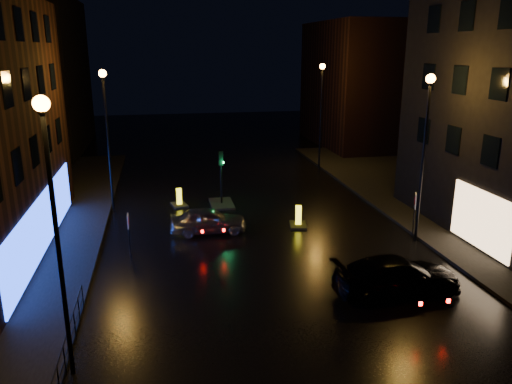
# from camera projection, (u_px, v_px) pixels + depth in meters

# --- Properties ---
(ground) EXTENTS (120.00, 120.00, 0.00)m
(ground) POSITION_uv_depth(u_px,v_px,m) (301.00, 315.00, 18.53)
(ground) COLOR black
(ground) RESTS_ON ground
(pavement_right) EXTENTS (12.00, 44.00, 0.15)m
(pavement_right) POSITION_uv_depth(u_px,v_px,m) (498.00, 219.00, 28.63)
(pavement_right) COLOR black
(pavement_right) RESTS_ON ground
(building_far_left) EXTENTS (8.00, 16.00, 14.00)m
(building_far_left) POSITION_uv_depth(u_px,v_px,m) (35.00, 76.00, 46.64)
(building_far_left) COLOR black
(building_far_left) RESTS_ON ground
(building_far_right) EXTENTS (8.00, 14.00, 12.00)m
(building_far_right) POSITION_uv_depth(u_px,v_px,m) (359.00, 84.00, 49.78)
(building_far_right) COLOR black
(building_far_right) RESTS_ON ground
(street_lamp_lnear) EXTENTS (0.44, 0.44, 8.37)m
(street_lamp_lnear) POSITION_uv_depth(u_px,v_px,m) (52.00, 199.00, 13.67)
(street_lamp_lnear) COLOR black
(street_lamp_lnear) RESTS_ON ground
(street_lamp_lfar) EXTENTS (0.44, 0.44, 8.37)m
(street_lamp_lfar) POSITION_uv_depth(u_px,v_px,m) (106.00, 119.00, 28.75)
(street_lamp_lfar) COLOR black
(street_lamp_lfar) RESTS_ON ground
(street_lamp_rnear) EXTENTS (0.44, 0.44, 8.37)m
(street_lamp_rnear) POSITION_uv_depth(u_px,v_px,m) (425.00, 133.00, 24.07)
(street_lamp_rnear) COLOR black
(street_lamp_rnear) RESTS_ON ground
(street_lamp_rfar) EXTENTS (0.44, 0.44, 8.37)m
(street_lamp_rfar) POSITION_uv_depth(u_px,v_px,m) (321.00, 100.00, 39.15)
(street_lamp_rfar) COLOR black
(street_lamp_rfar) RESTS_ON ground
(traffic_signal) EXTENTS (1.40, 2.40, 3.45)m
(traffic_signal) POSITION_uv_depth(u_px,v_px,m) (222.00, 197.00, 31.37)
(traffic_signal) COLOR black
(traffic_signal) RESTS_ON ground
(guard_railing) EXTENTS (0.05, 6.04, 1.00)m
(guard_railing) POSITION_uv_depth(u_px,v_px,m) (69.00, 334.00, 15.92)
(guard_railing) COLOR black
(guard_railing) RESTS_ON ground
(silver_hatchback) EXTENTS (4.07, 1.73, 1.37)m
(silver_hatchback) POSITION_uv_depth(u_px,v_px,m) (208.00, 220.00, 26.59)
(silver_hatchback) COLOR #A2A5AA
(silver_hatchback) RESTS_ON ground
(dark_sedan) EXTENTS (5.30, 2.36, 1.51)m
(dark_sedan) POSITION_uv_depth(u_px,v_px,m) (397.00, 276.00, 19.95)
(dark_sedan) COLOR black
(dark_sedan) RESTS_ON ground
(bollard_near) EXTENTS (1.15, 1.51, 1.19)m
(bollard_near) POSITION_uv_depth(u_px,v_px,m) (298.00, 222.00, 27.66)
(bollard_near) COLOR black
(bollard_near) RESTS_ON ground
(bollard_far) EXTENTS (1.12, 1.45, 1.13)m
(bollard_far) POSITION_uv_depth(u_px,v_px,m) (179.00, 202.00, 31.22)
(bollard_far) COLOR black
(bollard_far) RESTS_ON ground
(road_sign_left) EXTENTS (0.06, 0.49, 2.05)m
(road_sign_left) POSITION_uv_depth(u_px,v_px,m) (128.00, 224.00, 23.49)
(road_sign_left) COLOR black
(road_sign_left) RESTS_ON ground
(road_sign_right) EXTENTS (0.29, 0.54, 2.37)m
(road_sign_right) POSITION_uv_depth(u_px,v_px,m) (415.00, 205.00, 25.63)
(road_sign_right) COLOR black
(road_sign_right) RESTS_ON ground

